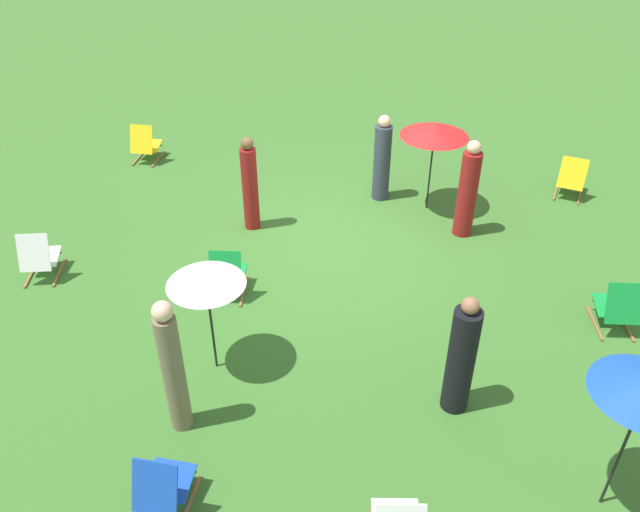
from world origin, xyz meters
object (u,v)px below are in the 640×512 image
Objects in this scene: person_3 at (468,192)px; deckchair_4 at (228,274)px; deckchair_5 at (572,179)px; umbrella_2 at (205,276)px; person_2 at (461,358)px; deckchair_6 at (39,257)px; person_4 at (382,160)px; deckchair_1 at (145,144)px; person_0 at (173,368)px; deckchair_3 at (163,487)px; deckchair_0 at (617,307)px; umbrella_1 at (435,130)px; person_1 at (250,186)px.

deckchair_4 is at bearing 159.96° from person_3.
deckchair_5 is 0.53× the size of umbrella_2.
deckchair_5 is 0.51× the size of person_2.
deckchair_6 is (8.87, 3.79, 0.00)m from deckchair_5.
person_2 reaches higher than person_4.
deckchair_5 is at bearing 178.22° from deckchair_1.
deckchair_6 is at bearing 55.29° from person_0.
deckchair_3 and deckchair_6 have the same top height.
deckchair_0 is at bearing 154.11° from deckchair_1.
umbrella_1 is 1.22m from person_4.
umbrella_2 is 0.95× the size of person_1.
person_2 is at bearing 33.36° from deckchair_0.
deckchair_4 is 0.44× the size of person_0.
deckchair_3 is 2.44m from umbrella_2.
deckchair_0 is at bearing 130.30° from umbrella_1.
person_3 is at bearing 8.51° from person_4.
person_3 reaches higher than deckchair_3.
person_3 reaches higher than deckchair_5.
person_3 is at bearing 137.80° from person_1.
deckchair_1 is 1.00× the size of deckchair_3.
deckchair_3 is 0.99× the size of deckchair_6.
umbrella_1 is 0.96× the size of person_3.
person_1 is (5.74, -2.03, 0.46)m from deckchair_0.
person_1 reaches higher than person_2.
deckchair_0 is 1.00× the size of deckchair_3.
person_0 is at bearing 81.34° from umbrella_2.
person_1 is at bearing -39.15° from person_2.
person_3 reaches higher than deckchair_4.
umbrella_1 is 1.01× the size of person_4.
person_0 is (5.74, 6.44, 0.56)m from deckchair_5.
person_0 is (-0.06, 2.58, 0.56)m from deckchair_4.
person_4 is at bearing -111.77° from umbrella_2.
person_1 is 2.61m from person_4.
person_3 reaches higher than person_2.
umbrella_1 reaches higher than deckchair_5.
deckchair_6 is 0.49× the size of person_2.
deckchair_0 is 6.55m from deckchair_3.
person_1 is (0.27, -3.53, -0.68)m from umbrella_2.
person_3 reaches higher than deckchair_6.
deckchair_1 is 5.17m from deckchair_4.
deckchair_5 is 6.17m from person_1.
deckchair_1 is 0.50× the size of person_4.
deckchair_0 is 8.75m from deckchair_6.
deckchair_3 is 0.49× the size of umbrella_1.
person_3 is at bearing -116.19° from deckchair_3.
person_1 reaches higher than umbrella_2.
person_3 reaches higher than deckchair_0.
deckchair_1 is 5.15m from person_4.
person_2 is at bearing 83.74° from deckchair_5.
person_2 reaches higher than deckchair_1.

